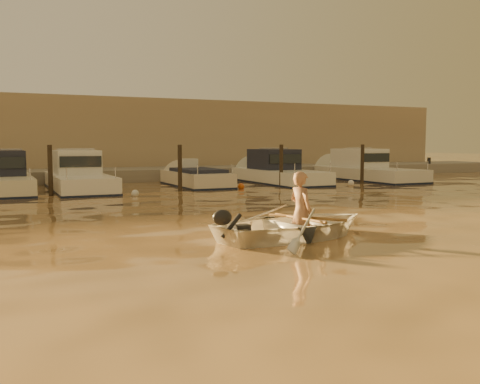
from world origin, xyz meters
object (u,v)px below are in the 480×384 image
moored_boat_4 (280,171)px  moored_boat_5 (367,169)px  moored_boat_3 (196,181)px  moored_boat_2 (79,176)px  waterfront_building (119,138)px  moored_boat_1 (3,178)px  dinghy (297,224)px  person (301,211)px

moored_boat_4 → moored_boat_5: size_ratio=0.89×
moored_boat_3 → moored_boat_2: bearing=180.0°
moored_boat_3 → waterfront_building: 11.29m
waterfront_building → moored_boat_2: bearing=-110.5°
moored_boat_1 → moored_boat_5: bearing=0.0°
dinghy → moored_boat_5: 19.28m
dinghy → waterfront_building: bearing=-13.4°
moored_boat_5 → waterfront_building: size_ratio=0.18×
dinghy → moored_boat_1: size_ratio=0.58×
moored_boat_1 → waterfront_building: waterfront_building is taller
moored_boat_1 → moored_boat_5: 18.72m
person → moored_boat_4: moored_boat_4 is taller
moored_boat_5 → moored_boat_1: bearing=180.0°
moored_boat_3 → moored_boat_4: moored_boat_4 is taller
person → moored_boat_4: bearing=-37.3°
dinghy → waterfront_building: waterfront_building is taller
moored_boat_3 → waterfront_building: waterfront_building is taller
dinghy → moored_boat_2: bearing=0.5°
moored_boat_3 → moored_boat_4: size_ratio=0.80×
moored_boat_2 → moored_boat_4: size_ratio=1.04×
moored_boat_1 → moored_boat_3: 8.53m
person → moored_boat_2: size_ratio=0.23×
moored_boat_1 → moored_boat_3: (8.52, 0.00, -0.40)m
moored_boat_4 → waterfront_building: bearing=118.3°
person → moored_boat_2: 14.44m
dinghy → moored_boat_1: (-5.69, 14.20, 0.34)m
dinghy → moored_boat_5: (13.03, 14.20, 0.34)m
moored_boat_1 → moored_boat_4: (13.12, 0.00, 0.00)m
person → moored_boat_5: (12.93, 14.18, 0.05)m
moored_boat_5 → moored_boat_2: bearing=180.0°
moored_boat_4 → moored_boat_2: bearing=180.0°
moored_boat_2 → moored_boat_5: size_ratio=0.93×
person → moored_boat_5: moored_boat_5 is taller
dinghy → person: person is taller
person → moored_boat_1: size_ratio=0.26×
moored_boat_2 → moored_boat_4: 10.05m
moored_boat_1 → moored_boat_5: same height
moored_boat_5 → moored_boat_3: bearing=180.0°
dinghy → moored_boat_1: 15.30m
moored_boat_1 → person: bearing=-67.8°
dinghy → waterfront_building: (1.50, 25.20, 2.12)m
moored_boat_4 → moored_boat_5: (5.60, 0.00, 0.00)m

